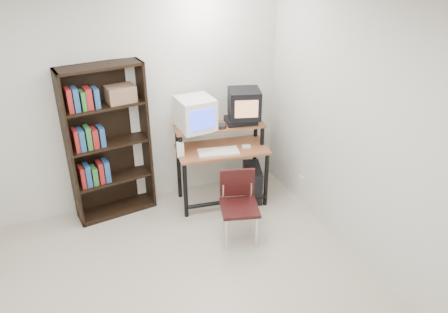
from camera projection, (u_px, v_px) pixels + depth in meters
name	position (u px, v px, depth m)	size (l,w,h in m)	color
ceiling	(151.00, 8.00, 2.66)	(4.00, 4.00, 0.01)	white
back_wall	(116.00, 103.00, 4.90)	(4.00, 0.01, 2.60)	silver
right_wall	(379.00, 145.00, 3.94)	(0.01, 4.00, 2.60)	silver
computer_desk	(221.00, 152.00, 5.21)	(1.13, 0.68, 0.98)	#945430
crt_monitor	(195.00, 114.00, 5.00)	(0.42, 0.43, 0.37)	white
vcr	(241.00, 121.00, 5.20)	(0.36, 0.26, 0.08)	black
crt_tv	(244.00, 104.00, 5.11)	(0.44, 0.44, 0.34)	black
cd_spindle	(221.00, 127.00, 5.07)	(0.12, 0.12, 0.05)	#26262B
keyboard	(218.00, 152.00, 5.06)	(0.47, 0.21, 0.04)	white
mousepad	(247.00, 149.00, 5.18)	(0.22, 0.18, 0.01)	black
mouse	(246.00, 147.00, 5.18)	(0.10, 0.06, 0.03)	white
desk_speaker	(180.00, 150.00, 4.97)	(0.08, 0.07, 0.17)	white
pc_tower	(252.00, 182.00, 5.48)	(0.20, 0.45, 0.42)	black
school_chair	(239.00, 200.00, 4.63)	(0.48, 0.48, 0.79)	black
bookshelf	(107.00, 141.00, 4.89)	(0.93, 0.42, 1.80)	black
wall_outlet	(301.00, 181.00, 5.34)	(0.02, 0.08, 0.12)	beige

